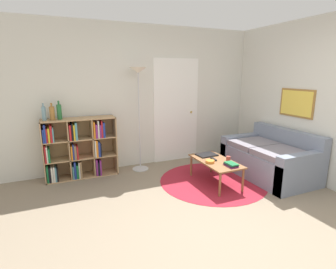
{
  "coord_description": "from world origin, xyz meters",
  "views": [
    {
      "loc": [
        -1.66,
        -2.0,
        1.74
      ],
      "look_at": [
        -0.15,
        1.48,
        0.85
      ],
      "focal_mm": 28.0,
      "sensor_mm": 36.0,
      "label": 1
    }
  ],
  "objects_px": {
    "bookshelf": "(78,148)",
    "bowl": "(210,162)",
    "floor_lamp": "(138,86)",
    "cup": "(228,159)",
    "bottle_middle": "(52,113)",
    "couch": "(271,159)",
    "laptop": "(207,155)",
    "bottle_left": "(44,113)",
    "coffee_table": "(216,163)",
    "bottle_right": "(59,112)"
  },
  "relations": [
    {
      "from": "coffee_table",
      "to": "bowl",
      "type": "height_order",
      "value": "bowl"
    },
    {
      "from": "cup",
      "to": "bottle_right",
      "type": "distance_m",
      "value": 2.8
    },
    {
      "from": "couch",
      "to": "laptop",
      "type": "relative_size",
      "value": 4.45
    },
    {
      "from": "bottle_left",
      "to": "bottle_right",
      "type": "xyz_separation_m",
      "value": [
        0.22,
        0.01,
        0.01
      ]
    },
    {
      "from": "bottle_left",
      "to": "bottle_middle",
      "type": "bearing_deg",
      "value": -10.02
    },
    {
      "from": "bottle_middle",
      "to": "bottle_right",
      "type": "height_order",
      "value": "bottle_right"
    },
    {
      "from": "coffee_table",
      "to": "bottle_left",
      "type": "relative_size",
      "value": 3.47
    },
    {
      "from": "cup",
      "to": "bottle_middle",
      "type": "relative_size",
      "value": 0.29
    },
    {
      "from": "bottle_middle",
      "to": "bottle_left",
      "type": "bearing_deg",
      "value": 169.98
    },
    {
      "from": "floor_lamp",
      "to": "cup",
      "type": "distance_m",
      "value": 1.94
    },
    {
      "from": "floor_lamp",
      "to": "cup",
      "type": "bearing_deg",
      "value": -47.7
    },
    {
      "from": "laptop",
      "to": "bottle_left",
      "type": "xyz_separation_m",
      "value": [
        -2.45,
        0.87,
        0.74
      ]
    },
    {
      "from": "floor_lamp",
      "to": "bottle_middle",
      "type": "distance_m",
      "value": 1.46
    },
    {
      "from": "laptop",
      "to": "cup",
      "type": "bearing_deg",
      "value": -68.89
    },
    {
      "from": "bowl",
      "to": "bottle_middle",
      "type": "bearing_deg",
      "value": 151.35
    },
    {
      "from": "coffee_table",
      "to": "bottle_right",
      "type": "distance_m",
      "value": 2.63
    },
    {
      "from": "bookshelf",
      "to": "cup",
      "type": "height_order",
      "value": "bookshelf"
    },
    {
      "from": "bookshelf",
      "to": "bottle_left",
      "type": "xyz_separation_m",
      "value": [
        -0.47,
        -0.01,
        0.63
      ]
    },
    {
      "from": "bottle_right",
      "to": "bookshelf",
      "type": "bearing_deg",
      "value": -0.39
    },
    {
      "from": "coffee_table",
      "to": "bottle_left",
      "type": "height_order",
      "value": "bottle_left"
    },
    {
      "from": "couch",
      "to": "coffee_table",
      "type": "xyz_separation_m",
      "value": [
        -1.07,
        0.1,
        0.05
      ]
    },
    {
      "from": "couch",
      "to": "laptop",
      "type": "height_order",
      "value": "couch"
    },
    {
      "from": "floor_lamp",
      "to": "bottle_middle",
      "type": "relative_size",
      "value": 6.8
    },
    {
      "from": "bottle_middle",
      "to": "bowl",
      "type": "bearing_deg",
      "value": -28.65
    },
    {
      "from": "laptop",
      "to": "cup",
      "type": "height_order",
      "value": "cup"
    },
    {
      "from": "bottle_left",
      "to": "cup",
      "type": "bearing_deg",
      "value": -25.85
    },
    {
      "from": "bowl",
      "to": "floor_lamp",
      "type": "bearing_deg",
      "value": 124.24
    },
    {
      "from": "bookshelf",
      "to": "bottle_left",
      "type": "height_order",
      "value": "bottle_left"
    },
    {
      "from": "couch",
      "to": "bottle_middle",
      "type": "relative_size",
      "value": 5.56
    },
    {
      "from": "bowl",
      "to": "cup",
      "type": "bearing_deg",
      "value": -9.14
    },
    {
      "from": "bookshelf",
      "to": "bowl",
      "type": "height_order",
      "value": "bookshelf"
    },
    {
      "from": "floor_lamp",
      "to": "cup",
      "type": "relative_size",
      "value": 23.44
    },
    {
      "from": "couch",
      "to": "bottle_left",
      "type": "height_order",
      "value": "bottle_left"
    },
    {
      "from": "bookshelf",
      "to": "couch",
      "type": "distance_m",
      "value": 3.31
    },
    {
      "from": "laptop",
      "to": "bottle_left",
      "type": "bearing_deg",
      "value": 160.54
    },
    {
      "from": "coffee_table",
      "to": "bowl",
      "type": "distance_m",
      "value": 0.17
    },
    {
      "from": "coffee_table",
      "to": "bottle_middle",
      "type": "bearing_deg",
      "value": 153.97
    },
    {
      "from": "coffee_table",
      "to": "bottle_right",
      "type": "xyz_separation_m",
      "value": [
        -2.22,
        1.17,
        0.8
      ]
    },
    {
      "from": "bowl",
      "to": "bottle_right",
      "type": "relative_size",
      "value": 0.47
    },
    {
      "from": "floor_lamp",
      "to": "laptop",
      "type": "bearing_deg",
      "value": -40.48
    },
    {
      "from": "bowl",
      "to": "bookshelf",
      "type": "bearing_deg",
      "value": 146.3
    },
    {
      "from": "bookshelf",
      "to": "bottle_middle",
      "type": "xyz_separation_m",
      "value": [
        -0.35,
        -0.03,
        0.63
      ]
    },
    {
      "from": "coffee_table",
      "to": "bottle_middle",
      "type": "distance_m",
      "value": 2.71
    },
    {
      "from": "floor_lamp",
      "to": "laptop",
      "type": "height_order",
      "value": "floor_lamp"
    },
    {
      "from": "coffee_table",
      "to": "bowl",
      "type": "bearing_deg",
      "value": -158.5
    },
    {
      "from": "cup",
      "to": "bookshelf",
      "type": "bearing_deg",
      "value": 149.27
    },
    {
      "from": "laptop",
      "to": "bowl",
      "type": "xyz_separation_m",
      "value": [
        -0.15,
        -0.35,
        0.01
      ]
    },
    {
      "from": "couch",
      "to": "laptop",
      "type": "bearing_deg",
      "value": 159.78
    },
    {
      "from": "bottle_right",
      "to": "bottle_middle",
      "type": "bearing_deg",
      "value": -163.44
    },
    {
      "from": "bookshelf",
      "to": "bottle_middle",
      "type": "bearing_deg",
      "value": -175.05
    }
  ]
}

